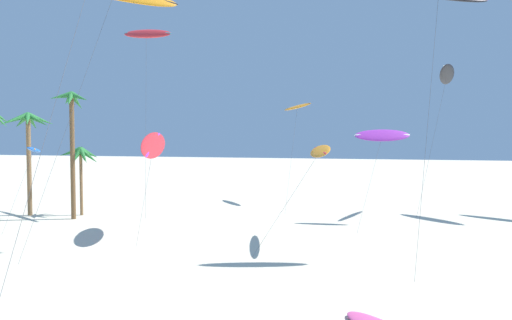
# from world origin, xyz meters

# --- Properties ---
(palm_tree_2) EXTENTS (4.83, 4.82, 9.52)m
(palm_tree_2) POSITION_xyz_m (-21.99, 41.46, 7.86)
(palm_tree_2) COLOR olive
(palm_tree_2) RESTS_ON ground
(palm_tree_3) EXTENTS (3.69, 3.47, 6.36)m
(palm_tree_3) POSITION_xyz_m (-17.34, 42.72, 5.31)
(palm_tree_3) COLOR olive
(palm_tree_3) RESTS_ON ground
(palm_tree_4) EXTENTS (3.48, 3.24, 11.27)m
(palm_tree_4) POSITION_xyz_m (-16.85, 40.49, 8.59)
(palm_tree_4) COLOR brown
(palm_tree_4) RESTS_ON ground
(flying_kite_0) EXTENTS (5.01, 8.60, 6.98)m
(flying_kite_0) POSITION_xyz_m (5.55, 34.78, 6.43)
(flying_kite_0) COLOR orange
(flying_kite_0) RESTS_ON ground
(flying_kite_3) EXTENTS (3.91, 7.37, 6.61)m
(flying_kite_3) POSITION_xyz_m (-18.76, 37.79, 6.23)
(flying_kite_3) COLOR blue
(flying_kite_3) RESTS_ON ground
(flying_kite_5) EXTENTS (3.99, 6.41, 14.13)m
(flying_kite_5) POSITION_xyz_m (15.53, 50.81, 13.01)
(flying_kite_5) COLOR black
(flying_kite_5) RESTS_ON ground
(flying_kite_6) EXTENTS (3.50, 7.79, 8.12)m
(flying_kite_6) POSITION_xyz_m (-6.83, 35.24, 6.80)
(flying_kite_6) COLOR red
(flying_kite_6) RESTS_ON ground
(flying_kite_7) EXTENTS (4.37, 11.24, 11.01)m
(flying_kite_7) POSITION_xyz_m (0.75, 56.31, 10.43)
(flying_kite_7) COLOR orange
(flying_kite_7) RESTS_ON ground
(flying_kite_8) EXTENTS (4.63, 6.37, 8.03)m
(flying_kite_8) POSITION_xyz_m (9.71, 44.58, 7.42)
(flying_kite_8) COLOR purple
(flying_kite_8) RESTS_ON ground
(flying_kite_10) EXTENTS (7.52, 5.81, 17.90)m
(flying_kite_10) POSITION_xyz_m (-11.62, 44.70, 16.77)
(flying_kite_10) COLOR red
(flying_kite_10) RESTS_ON ground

